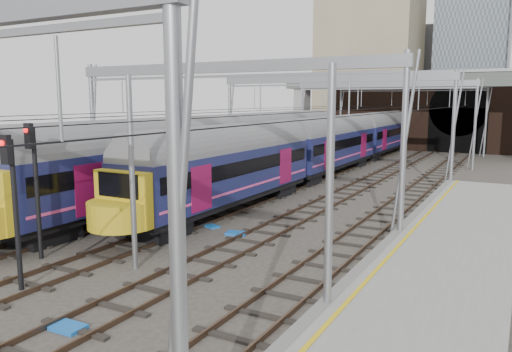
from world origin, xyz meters
The scene contains 13 objects.
ground centered at (0.00, 0.00, 0.00)m, with size 160.00×160.00×0.00m, color #38332D.
tracks centered at (0.00, 15.00, 0.02)m, with size 14.40×80.00×0.22m.
overhead_line centered at (0.00, 21.49, 6.57)m, with size 16.80×80.00×8.00m.
retaining_wall centered at (1.40, 51.93, 4.33)m, with size 28.00×2.75×9.00m.
overbridge centered at (0.00, 46.00, 7.27)m, with size 28.00×3.00×9.25m.
city_skyline centered at (2.73, 70.48, 17.09)m, with size 37.50×27.50×60.00m.
train_main centered at (-2.00, 36.10, 2.51)m, with size 2.83×65.49×4.86m.
train_second centered at (-6.00, 17.80, 2.65)m, with size 3.07×35.43×5.18m.
signal_near_left centered at (-4.05, 1.07, 3.30)m, with size 0.39×0.48×5.29m.
signal_near_centre centered at (-1.85, -1.43, 3.19)m, with size 0.36×0.47×5.08m.
equip_cover_a centered at (1.79, -2.62, 0.05)m, with size 0.90×0.63×0.11m, color blue.
equip_cover_b centered at (-0.89, 8.39, 0.04)m, with size 0.74×0.52×0.09m, color blue.
equip_cover_c centered at (0.85, 7.82, 0.06)m, with size 0.94×0.67×0.11m, color blue.
Camera 1 is at (12.36, -11.33, 6.14)m, focal length 35.00 mm.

